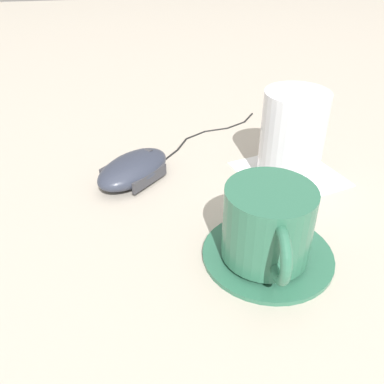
{
  "coord_description": "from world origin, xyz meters",
  "views": [
    {
      "loc": [
        -0.13,
        -0.35,
        0.3
      ],
      "look_at": [
        -0.07,
        0.05,
        0.03
      ],
      "focal_mm": 40.0,
      "sensor_mm": 36.0,
      "label": 1
    }
  ],
  "objects_px": {
    "saucer": "(267,253)",
    "drinking_glass": "(292,136)",
    "computer_mouse": "(133,169)",
    "coffee_cup": "(268,224)"
  },
  "relations": [
    {
      "from": "drinking_glass",
      "to": "saucer",
      "type": "bearing_deg",
      "value": -116.25
    },
    {
      "from": "saucer",
      "to": "coffee_cup",
      "type": "bearing_deg",
      "value": -125.84
    },
    {
      "from": "saucer",
      "to": "coffee_cup",
      "type": "xyz_separation_m",
      "value": [
        -0.0,
        -0.01,
        0.04
      ]
    },
    {
      "from": "saucer",
      "to": "computer_mouse",
      "type": "bearing_deg",
      "value": 127.01
    },
    {
      "from": "computer_mouse",
      "to": "drinking_glass",
      "type": "relative_size",
      "value": 1.08
    },
    {
      "from": "saucer",
      "to": "drinking_glass",
      "type": "relative_size",
      "value": 1.17
    },
    {
      "from": "coffee_cup",
      "to": "drinking_glass",
      "type": "xyz_separation_m",
      "value": [
        0.08,
        0.15,
        0.01
      ]
    },
    {
      "from": "saucer",
      "to": "computer_mouse",
      "type": "distance_m",
      "value": 0.21
    },
    {
      "from": "saucer",
      "to": "computer_mouse",
      "type": "xyz_separation_m",
      "value": [
        -0.13,
        0.17,
        0.01
      ]
    },
    {
      "from": "drinking_glass",
      "to": "computer_mouse",
      "type": "bearing_deg",
      "value": 173.95
    }
  ]
}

